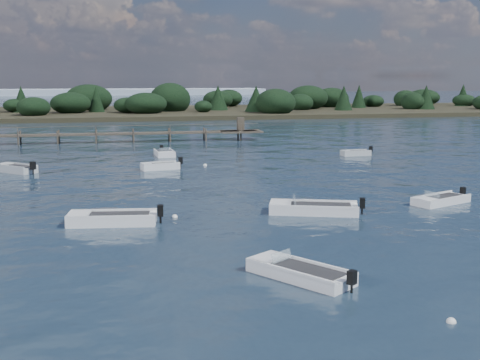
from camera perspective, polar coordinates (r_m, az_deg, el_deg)
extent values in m
plane|color=#152331|center=(84.86, -4.24, 4.61)|extent=(400.00, 400.00, 0.00)
cube|color=silver|center=(34.49, 6.99, -2.95)|extent=(5.30, 3.34, 0.72)
cube|color=silver|center=(34.44, 3.87, -2.20)|extent=(1.66, 1.97, 0.14)
cube|color=#252527|center=(34.42, 7.67, -2.41)|extent=(3.68, 2.48, 0.12)
cube|color=silver|center=(33.55, 7.01, -2.57)|extent=(4.75, 1.69, 0.14)
cube|color=silver|center=(35.25, 7.01, -1.97)|extent=(4.75, 1.69, 0.14)
cube|color=black|center=(34.49, 11.52, -2.15)|extent=(0.39, 0.43, 0.57)
cylinder|color=black|center=(34.59, 11.50, -2.95)|extent=(0.13, 0.13, 0.57)
cube|color=silver|center=(34.36, 5.20, -1.82)|extent=(0.58, 1.32, 0.43)
cube|color=#A7ACAE|center=(59.96, 10.90, 2.38)|extent=(2.93, 1.37, 0.67)
cube|color=#A7ACAE|center=(59.43, 9.98, 2.72)|extent=(0.77, 1.08, 0.13)
cube|color=#252527|center=(60.03, 11.11, 2.69)|extent=(2.01, 1.07, 0.11)
cube|color=#A7ACAE|center=(59.46, 11.14, 2.69)|extent=(2.85, 0.35, 0.13)
cube|color=#A7ACAE|center=(60.37, 10.69, 2.81)|extent=(2.85, 0.35, 0.13)
cube|color=black|center=(60.66, 12.30, 2.90)|extent=(0.29, 0.34, 0.52)
cylinder|color=black|center=(60.71, 12.28, 2.47)|extent=(0.10, 0.10, 0.52)
cube|color=silver|center=(23.58, 5.71, -9.03)|extent=(3.74, 4.37, 0.65)
cube|color=silver|center=(24.42, 2.69, -7.39)|extent=(1.74, 1.65, 0.13)
cube|color=#252527|center=(23.29, 6.39, -8.50)|extent=(2.70, 3.08, 0.11)
cube|color=silver|center=(22.91, 4.60, -8.59)|extent=(2.55, 3.52, 0.13)
cube|color=silver|center=(24.02, 6.79, -7.75)|extent=(2.55, 3.52, 0.13)
cube|color=black|center=(22.17, 10.57, -9.06)|extent=(0.41, 0.39, 0.51)
cylinder|color=black|center=(22.32, 10.53, -10.14)|extent=(0.13, 0.13, 0.51)
cube|color=silver|center=(23.94, 3.94, -7.20)|extent=(1.00, 0.77, 0.39)
cube|color=#A7ACAE|center=(51.89, -20.47, 0.81)|extent=(3.63, 3.48, 0.78)
cube|color=#A7ACAE|center=(52.88, -21.42, 1.41)|extent=(1.52, 1.55, 0.16)
cube|color=#252527|center=(51.61, -20.29, 1.19)|extent=(2.58, 2.50, 0.13)
cube|color=#A7ACAE|center=(51.42, -21.07, 1.21)|extent=(2.74, 2.51, 0.16)
cube|color=#A7ACAE|center=(52.23, -19.94, 1.41)|extent=(2.74, 2.51, 0.16)
cube|color=black|center=(50.24, -19.05, 1.30)|extent=(0.49, 0.49, 0.62)
cylinder|color=black|center=(50.32, -19.01, 0.70)|extent=(0.16, 0.16, 0.62)
cube|color=silver|center=(59.23, -7.18, 2.39)|extent=(1.90, 3.59, 0.65)
cube|color=silver|center=(57.88, -6.99, 2.60)|extent=(1.55, 0.94, 0.13)
cube|color=#252527|center=(59.46, -7.22, 2.72)|extent=(1.49, 2.45, 0.11)
cube|color=silver|center=(59.30, -6.44, 2.78)|extent=(0.35, 3.48, 0.13)
cube|color=silver|center=(59.08, -7.93, 2.73)|extent=(0.35, 3.48, 0.13)
cube|color=black|center=(61.08, -7.45, 3.07)|extent=(0.33, 0.28, 0.51)
cylinder|color=black|center=(61.13, -7.44, 2.66)|extent=(0.10, 0.10, 0.51)
cube|color=silver|center=(58.40, -7.08, 2.88)|extent=(1.21, 0.23, 0.39)
cube|color=silver|center=(32.44, -12.00, -3.91)|extent=(4.75, 2.30, 0.76)
cube|color=silver|center=(32.61, -15.05, -3.16)|extent=(1.28, 1.69, 0.15)
cube|color=#252527|center=(32.31, -11.38, -3.29)|extent=(3.25, 1.77, 0.13)
cube|color=silver|center=(31.56, -12.22, -3.47)|extent=(4.54, 0.70, 0.15)
cube|color=silver|center=(33.11, -11.85, -2.83)|extent=(4.54, 0.70, 0.15)
cube|color=black|center=(32.06, -7.56, -2.88)|extent=(0.35, 0.40, 0.60)
cylinder|color=black|center=(32.18, -7.54, -3.79)|extent=(0.12, 0.12, 0.60)
cube|color=silver|center=(38.76, 18.50, -2.00)|extent=(4.19, 2.90, 0.61)
cube|color=silver|center=(37.53, 17.17, -1.75)|extent=(1.39, 1.60, 0.12)
cube|color=#252527|center=(38.95, 18.81, -1.53)|extent=(2.92, 2.14, 0.10)
cube|color=silver|center=(38.30, 19.36, -1.64)|extent=(3.64, 1.64, 0.12)
cube|color=silver|center=(39.10, 17.73, -1.32)|extent=(3.64, 1.64, 0.12)
cube|color=black|center=(40.40, 20.37, -0.98)|extent=(0.34, 0.37, 0.48)
cylinder|color=black|center=(40.47, 20.34, -1.56)|extent=(0.11, 0.11, 0.48)
cube|color=silver|center=(37.97, 17.77, -1.33)|extent=(0.55, 1.03, 0.36)
cube|color=silver|center=(50.55, -7.57, 1.12)|extent=(3.30, 1.86, 0.72)
cube|color=silver|center=(50.18, -8.88, 1.51)|extent=(0.96, 1.25, 0.14)
cube|color=#252527|center=(50.57, -7.31, 1.52)|extent=(2.27, 1.41, 0.12)
cube|color=silver|center=(49.95, -7.41, 1.51)|extent=(3.07, 0.77, 0.14)
cube|color=silver|center=(51.02, -7.76, 1.67)|extent=(3.07, 0.77, 0.14)
cube|color=black|center=(50.98, -5.66, 1.85)|extent=(0.36, 0.40, 0.57)
cylinder|color=black|center=(51.05, -5.65, 1.30)|extent=(0.12, 0.12, 0.57)
sphere|color=white|center=(20.67, 19.39, -12.61)|extent=(0.32, 0.32, 0.32)
sphere|color=white|center=(33.43, -6.21, -3.53)|extent=(0.32, 0.32, 0.32)
sphere|color=white|center=(52.42, -3.33, 1.38)|extent=(0.32, 0.32, 0.32)
cube|color=#473F34|center=(73.63, 0.05, 4.63)|extent=(5.00, 3.20, 0.18)
cube|color=#473F34|center=(73.55, 0.05, 5.32)|extent=(0.80, 0.80, 1.60)
cylinder|color=#473F34|center=(72.19, -20.28, 3.43)|extent=(0.20, 0.20, 2.20)
cylinder|color=#473F34|center=(73.87, -20.08, 3.58)|extent=(0.20, 0.20, 2.20)
cylinder|color=#473F34|center=(71.66, -16.90, 3.58)|extent=(0.20, 0.20, 2.20)
cylinder|color=#473F34|center=(73.36, -16.78, 3.72)|extent=(0.20, 0.20, 2.20)
cylinder|color=#473F34|center=(71.39, -13.48, 3.71)|extent=(0.20, 0.20, 2.20)
cylinder|color=#473F34|center=(73.09, -13.44, 3.85)|extent=(0.20, 0.20, 2.20)
cylinder|color=#473F34|center=(71.37, -10.05, 3.83)|extent=(0.20, 0.20, 2.20)
cylinder|color=#473F34|center=(73.07, -10.09, 3.96)|extent=(0.20, 0.20, 2.20)
cylinder|color=#473F34|center=(71.60, -6.63, 3.93)|extent=(0.20, 0.20, 2.20)
cylinder|color=#473F34|center=(73.30, -6.75, 4.06)|extent=(0.20, 0.20, 2.20)
cylinder|color=#473F34|center=(72.09, -3.24, 4.02)|extent=(0.20, 0.20, 2.20)
cylinder|color=#473F34|center=(73.78, -3.44, 4.15)|extent=(0.20, 0.20, 2.20)
cylinder|color=#473F34|center=(72.83, 0.09, 4.09)|extent=(0.20, 0.20, 2.20)
cylinder|color=#473F34|center=(74.49, -0.18, 4.22)|extent=(0.20, 0.20, 2.20)
cube|color=black|center=(129.11, 4.58, 6.40)|extent=(190.00, 40.00, 1.60)
ellipsoid|color=black|center=(128.97, 4.59, 7.64)|extent=(180.50, 36.00, 4.40)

